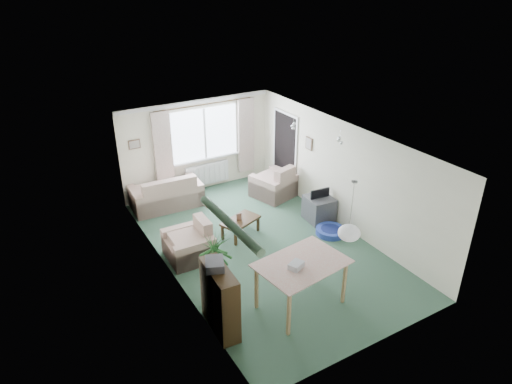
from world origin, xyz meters
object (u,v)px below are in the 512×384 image
armchair_corner (274,180)px  bookshelf (220,299)px  sofa (166,191)px  armchair_left (188,240)px  dining_table (301,285)px  pet_bed (330,231)px  houseplant (216,270)px  tv_cube (319,209)px  coffee_table (241,227)px

armchair_corner → bookshelf: bearing=31.3°
sofa → armchair_left: sofa is taller
bookshelf → dining_table: bookshelf is taller
pet_bed → houseplant: bearing=-166.0°
armchair_corner → houseplant: houseplant is taller
houseplant → dining_table: bearing=-33.6°
bookshelf → tv_cube: bookshelf is taller
sofa → bookshelf: (-0.74, -4.46, 0.15)m
dining_table → tv_cube: (2.11, 2.23, -0.15)m
bookshelf → pet_bed: 3.69m
sofa → dining_table: dining_table is taller
armchair_corner → armchair_left: (-2.97, -1.49, -0.03)m
sofa → pet_bed: sofa is taller
dining_table → tv_cube: bearing=46.6°
bookshelf → dining_table: (1.43, -0.20, -0.14)m
coffee_table → dining_table: dining_table is taller
bookshelf → armchair_corner: bearing=51.1°
coffee_table → dining_table: bearing=-94.9°
bookshelf → sofa: bearing=84.2°
houseplant → pet_bed: houseplant is taller
sofa → pet_bed: size_ratio=2.58×
sofa → houseplant: 3.90m
bookshelf → tv_cube: bearing=33.5°
dining_table → armchair_left: bearing=115.2°
armchair_corner → dining_table: 4.24m
armchair_left → dining_table: bearing=26.7°
armchair_corner → sofa: bearing=-34.5°
dining_table → bookshelf: bearing=172.1°
houseplant → dining_table: (1.20, -0.80, -0.25)m
armchair_left → houseplant: 1.55m
armchair_left → coffee_table: (1.31, 0.23, -0.21)m
bookshelf → houseplant: houseplant is taller
coffee_table → armchair_corner: bearing=37.2°
sofa → pet_bed: 4.06m
armchair_corner → dining_table: bearing=47.5°
bookshelf → tv_cube: size_ratio=1.82×
pet_bed → tv_cube: bearing=76.0°
sofa → armchair_corner: 2.71m
coffee_table → dining_table: size_ratio=0.62×
coffee_table → houseplant: 2.31m
armchair_corner → coffee_table: size_ratio=1.13×
tv_cube → armchair_corner: bearing=103.3°
armchair_corner → pet_bed: armchair_corner is taller
bookshelf → houseplant: bearing=72.8°
armchair_left → tv_cube: 3.20m
coffee_table → pet_bed: coffee_table is taller
sofa → coffee_table: (0.91, -2.11, -0.23)m
sofa → houseplant: houseplant is taller
armchair_corner → armchair_left: size_ratio=1.07×
armchair_left → tv_cube: armchair_left is taller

